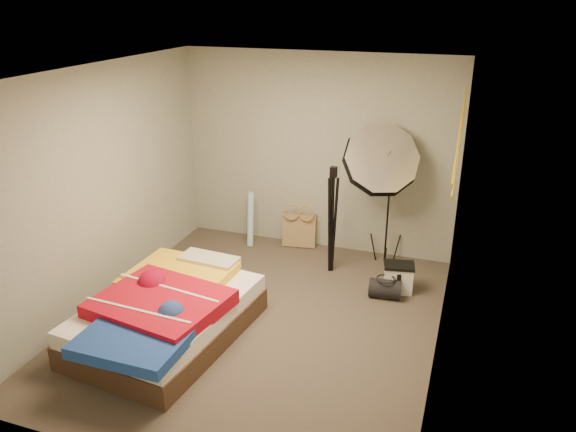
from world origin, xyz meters
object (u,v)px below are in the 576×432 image
at_px(tote_bag, 300,230).
at_px(photo_umbrella, 380,161).
at_px(camera_tripod, 332,213).
at_px(wrapping_roll, 251,219).
at_px(duffel_bag, 385,289).
at_px(bed, 167,313).
at_px(camera_case, 398,279).

distance_m(tote_bag, photo_umbrella, 1.56).
xyz_separation_m(tote_bag, camera_tripod, (0.58, -0.57, 0.53)).
height_order(tote_bag, wrapping_roll, wrapping_roll).
distance_m(duffel_bag, bed, 2.37).
distance_m(tote_bag, camera_tripod, 0.97).
xyz_separation_m(camera_case, camera_tripod, (-0.85, 0.24, 0.60)).
distance_m(wrapping_roll, photo_umbrella, 1.94).
bearing_deg(photo_umbrella, wrapping_roll, 177.36).
xyz_separation_m(tote_bag, camera_case, (1.43, -0.80, -0.06)).
height_order(wrapping_roll, duffel_bag, wrapping_roll).
xyz_separation_m(tote_bag, wrapping_roll, (-0.62, -0.19, 0.14)).
distance_m(camera_case, bed, 2.57).
distance_m(duffel_bag, photo_umbrella, 1.46).
distance_m(bed, photo_umbrella, 2.91).
xyz_separation_m(tote_bag, duffel_bag, (1.31, -1.00, -0.11)).
bearing_deg(duffel_bag, wrapping_roll, 152.57).
xyz_separation_m(camera_case, bed, (-1.97, -1.65, 0.11)).
bearing_deg(photo_umbrella, duffel_bag, -70.21).
xyz_separation_m(photo_umbrella, camera_tripod, (-0.47, -0.31, -0.59)).
relative_size(tote_bag, camera_case, 1.41).
bearing_deg(tote_bag, wrapping_roll, -170.80).
relative_size(wrapping_roll, photo_umbrella, 0.39).
relative_size(tote_bag, camera_tripod, 0.33).
height_order(bed, photo_umbrella, photo_umbrella).
height_order(tote_bag, camera_tripod, camera_tripod).
bearing_deg(camera_case, bed, -150.71).
xyz_separation_m(tote_bag, photo_umbrella, (1.05, -0.26, 1.12)).
bearing_deg(bed, duffel_bag, 38.00).
xyz_separation_m(wrapping_roll, camera_tripod, (1.20, -0.38, 0.39)).
distance_m(tote_bag, bed, 2.51).
relative_size(wrapping_roll, camera_tripod, 0.55).
bearing_deg(camera_tripod, bed, -120.96).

